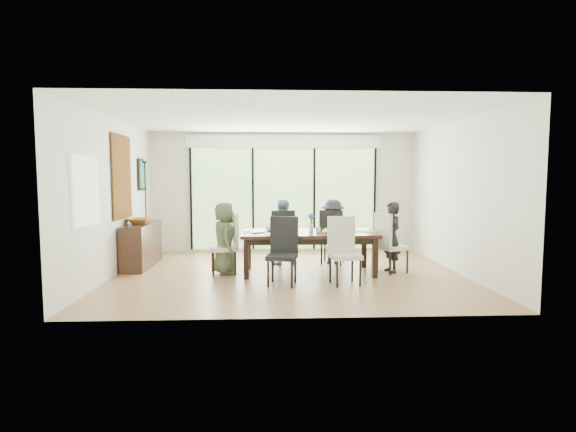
{
  "coord_description": "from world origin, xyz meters",
  "views": [
    {
      "loc": [
        -0.36,
        -7.78,
        1.7
      ],
      "look_at": [
        0.0,
        0.25,
        1.0
      ],
      "focal_mm": 28.0,
      "sensor_mm": 36.0,
      "label": 1
    }
  ],
  "objects_px": {
    "person_left_end": "(225,238)",
    "cup_c": "(353,228)",
    "laptop": "(260,232)",
    "chair_far_left": "(282,237)",
    "person_far_left": "(282,232)",
    "cup_a": "(269,228)",
    "table_top": "(309,234)",
    "sideboard": "(142,245)",
    "person_far_right": "(333,232)",
    "chair_near_left": "(282,251)",
    "bowl": "(140,221)",
    "chair_far_right": "(333,236)",
    "chair_near_right": "(345,251)",
    "vase": "(311,228)",
    "chair_left_end": "(223,243)",
    "person_right_end": "(392,237)",
    "cup_b": "(318,230)",
    "chair_right_end": "(393,242)"
  },
  "relations": [
    {
      "from": "chair_far_left",
      "to": "laptop",
      "type": "relative_size",
      "value": 3.33
    },
    {
      "from": "person_far_right",
      "to": "chair_near_left",
      "type": "bearing_deg",
      "value": 59.01
    },
    {
      "from": "vase",
      "to": "bowl",
      "type": "xyz_separation_m",
      "value": [
        -3.17,
        0.58,
        0.08
      ]
    },
    {
      "from": "chair_near_left",
      "to": "cup_b",
      "type": "relative_size",
      "value": 11.0
    },
    {
      "from": "person_far_right",
      "to": "vase",
      "type": "height_order",
      "value": "person_far_right"
    },
    {
      "from": "vase",
      "to": "sideboard",
      "type": "height_order",
      "value": "vase"
    },
    {
      "from": "cup_c",
      "to": "table_top",
      "type": "bearing_deg",
      "value": -172.87
    },
    {
      "from": "vase",
      "to": "bowl",
      "type": "height_order",
      "value": "bowl"
    },
    {
      "from": "person_far_left",
      "to": "cup_c",
      "type": "bearing_deg",
      "value": 144.69
    },
    {
      "from": "bowl",
      "to": "chair_left_end",
      "type": "bearing_deg",
      "value": -21.2
    },
    {
      "from": "person_right_end",
      "to": "person_far_right",
      "type": "relative_size",
      "value": 1.0
    },
    {
      "from": "chair_right_end",
      "to": "bowl",
      "type": "distance_m",
      "value": 4.67
    },
    {
      "from": "chair_far_left",
      "to": "chair_near_right",
      "type": "distance_m",
      "value": 1.96
    },
    {
      "from": "chair_near_right",
      "to": "cup_c",
      "type": "bearing_deg",
      "value": 64.1
    },
    {
      "from": "chair_left_end",
      "to": "chair_far_left",
      "type": "xyz_separation_m",
      "value": [
        1.05,
        0.85,
        0.0
      ]
    },
    {
      "from": "chair_near_right",
      "to": "person_left_end",
      "type": "distance_m",
      "value": 2.16
    },
    {
      "from": "chair_left_end",
      "to": "cup_b",
      "type": "height_order",
      "value": "chair_left_end"
    },
    {
      "from": "cup_b",
      "to": "cup_c",
      "type": "distance_m",
      "value": 0.68
    },
    {
      "from": "chair_right_end",
      "to": "chair_far_right",
      "type": "height_order",
      "value": "same"
    },
    {
      "from": "person_right_end",
      "to": "cup_a",
      "type": "bearing_deg",
      "value": -104.39
    },
    {
      "from": "table_top",
      "to": "sideboard",
      "type": "xyz_separation_m",
      "value": [
        -3.12,
        0.73,
        -0.29
      ]
    },
    {
      "from": "person_right_end",
      "to": "sideboard",
      "type": "bearing_deg",
      "value": -109.44
    },
    {
      "from": "laptop",
      "to": "chair_far_left",
      "type": "bearing_deg",
      "value": 23.21
    },
    {
      "from": "chair_left_end",
      "to": "laptop",
      "type": "distance_m",
      "value": 0.69
    },
    {
      "from": "cup_c",
      "to": "laptop",
      "type": "bearing_deg",
      "value": -173.09
    },
    {
      "from": "chair_far_left",
      "to": "person_far_right",
      "type": "bearing_deg",
      "value": 173.25
    },
    {
      "from": "chair_near_right",
      "to": "laptop",
      "type": "bearing_deg",
      "value": 141.59
    },
    {
      "from": "table_top",
      "to": "person_right_end",
      "type": "xyz_separation_m",
      "value": [
        1.48,
        0.0,
        -0.07
      ]
    },
    {
      "from": "cup_b",
      "to": "chair_far_right",
      "type": "bearing_deg",
      "value": 67.17
    },
    {
      "from": "chair_left_end",
      "to": "cup_c",
      "type": "relative_size",
      "value": 8.87
    },
    {
      "from": "table_top",
      "to": "cup_c",
      "type": "xyz_separation_m",
      "value": [
        0.8,
        0.1,
        0.08
      ]
    },
    {
      "from": "bowl",
      "to": "chair_far_right",
      "type": "bearing_deg",
      "value": 3.48
    },
    {
      "from": "chair_near_right",
      "to": "vase",
      "type": "bearing_deg",
      "value": 107.35
    },
    {
      "from": "chair_near_left",
      "to": "person_far_right",
      "type": "xyz_separation_m",
      "value": [
        1.05,
        1.7,
        0.09
      ]
    },
    {
      "from": "cup_a",
      "to": "person_far_left",
      "type": "bearing_deg",
      "value": 69.81
    },
    {
      "from": "person_far_right",
      "to": "vase",
      "type": "relative_size",
      "value": 10.75
    },
    {
      "from": "chair_near_left",
      "to": "person_far_left",
      "type": "relative_size",
      "value": 0.85
    },
    {
      "from": "chair_left_end",
      "to": "cup_c",
      "type": "xyz_separation_m",
      "value": [
        2.3,
        0.1,
        0.24
      ]
    },
    {
      "from": "chair_left_end",
      "to": "chair_near_right",
      "type": "relative_size",
      "value": 1.0
    },
    {
      "from": "person_far_left",
      "to": "cup_a",
      "type": "relative_size",
      "value": 10.4
    },
    {
      "from": "vase",
      "to": "laptop",
      "type": "xyz_separation_m",
      "value": [
        -0.9,
        -0.15,
        -0.05
      ]
    },
    {
      "from": "person_right_end",
      "to": "laptop",
      "type": "xyz_separation_m",
      "value": [
        -2.33,
        -0.1,
        0.12
      ]
    },
    {
      "from": "chair_far_left",
      "to": "cup_c",
      "type": "xyz_separation_m",
      "value": [
        1.25,
        -0.75,
        0.24
      ]
    },
    {
      "from": "person_right_end",
      "to": "person_left_end",
      "type": "bearing_deg",
      "value": -100.45
    },
    {
      "from": "person_right_end",
      "to": "person_far_right",
      "type": "xyz_separation_m",
      "value": [
        -0.93,
        0.83,
        0.0
      ]
    },
    {
      "from": "person_far_right",
      "to": "chair_right_end",
      "type": "bearing_deg",
      "value": 139.56
    },
    {
      "from": "bowl",
      "to": "person_far_right",
      "type": "bearing_deg",
      "value": 3.17
    },
    {
      "from": "table_top",
      "to": "chair_far_right",
      "type": "height_order",
      "value": "chair_far_right"
    },
    {
      "from": "chair_right_end",
      "to": "cup_b",
      "type": "distance_m",
      "value": 1.37
    },
    {
      "from": "person_left_end",
      "to": "cup_c",
      "type": "distance_m",
      "value": 2.29
    }
  ]
}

